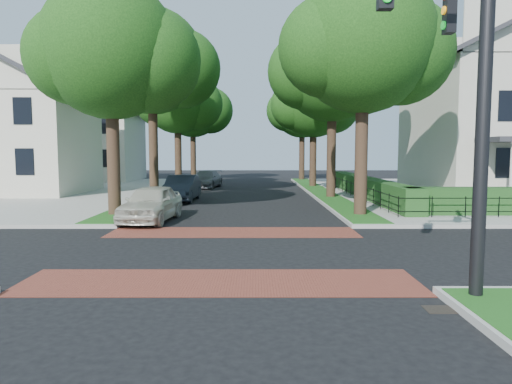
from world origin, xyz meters
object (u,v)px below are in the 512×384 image
parked_car_front (151,203)px  parked_car_middle (182,188)px  traffic_signal (470,58)px  parked_car_rear (206,179)px

parked_car_front → parked_car_middle: 8.05m
traffic_signal → parked_car_front: traffic_signal is taller
parked_car_front → parked_car_rear: (0.35, 18.13, -0.07)m
parked_car_middle → parked_car_rear: (0.35, 10.09, -0.07)m
traffic_signal → parked_car_front: 13.89m
parked_car_middle → traffic_signal: bearing=-63.7°
traffic_signal → parked_car_rear: bearing=106.0°
traffic_signal → parked_car_middle: 20.57m
traffic_signal → parked_car_rear: 29.82m
parked_car_front → parked_car_rear: parked_car_front is taller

